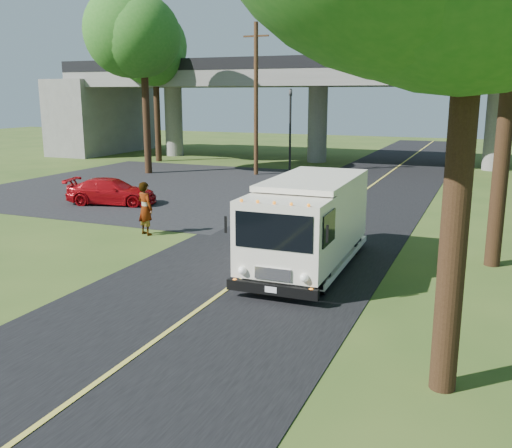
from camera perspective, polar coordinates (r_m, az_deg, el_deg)
The scene contains 12 objects.
ground at distance 11.37m, azimuth -11.96°, elevation -12.81°, with size 120.00×120.00×0.00m, color #324C1B.
road at distance 19.91m, azimuth 4.45°, elevation -1.31°, with size 7.00×90.00×0.02m, color black.
parking_lot at distance 31.73m, azimuth -10.07°, elevation 3.84°, with size 16.00×18.00×0.01m, color black.
lane_line at distance 19.91m, azimuth 4.45°, elevation -1.25°, with size 0.12×90.00×0.01m, color gold.
overpass at distance 40.80m, azimuth 14.51°, elevation 12.02°, with size 54.00×10.00×7.30m.
traffic_signal at distance 36.43m, azimuth 3.45°, elevation 10.21°, with size 0.18×0.22×5.20m.
utility_pole at distance 35.05m, azimuth 0.00°, elevation 12.41°, with size 1.60×0.26×9.00m.
tree_left_lot at distance 36.22m, azimuth -11.08°, elevation 17.44°, with size 5.60×5.50×10.50m.
tree_left_far at distance 42.84m, azimuth -9.94°, elevation 16.13°, with size 5.26×5.16×9.89m.
step_van at distance 16.06m, azimuth 5.25°, elevation 0.30°, with size 2.36×6.15×2.57m.
red_sedan at distance 26.54m, azimuth -14.23°, elevation 3.17°, with size 1.64×4.04×1.17m, color #A20A0F.
pedestrian at distance 20.42m, azimuth -11.02°, elevation 1.54°, with size 0.69×0.45×1.89m, color gray.
Camera 1 is at (5.97, -8.36, 4.87)m, focal length 40.00 mm.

